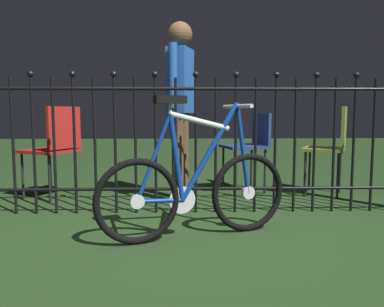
{
  "coord_description": "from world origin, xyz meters",
  "views": [
    {
      "loc": [
        -0.07,
        -2.45,
        0.83
      ],
      "look_at": [
        0.02,
        0.21,
        0.55
      ],
      "focal_mm": 35.88,
      "sensor_mm": 36.0,
      "label": 1
    }
  ],
  "objects_px": {
    "bicycle": "(195,189)",
    "person_visitor": "(180,95)",
    "chair_red": "(55,143)",
    "chair_navy": "(251,142)",
    "chair_olive": "(332,142)"
  },
  "relations": [
    {
      "from": "chair_red",
      "to": "chair_olive",
      "type": "height_order",
      "value": "chair_olive"
    },
    {
      "from": "chair_navy",
      "to": "chair_red",
      "type": "relative_size",
      "value": 0.93
    },
    {
      "from": "bicycle",
      "to": "person_visitor",
      "type": "bearing_deg",
      "value": 95.14
    },
    {
      "from": "person_visitor",
      "to": "chair_red",
      "type": "bearing_deg",
      "value": 171.95
    },
    {
      "from": "bicycle",
      "to": "chair_red",
      "type": "relative_size",
      "value": 1.44
    },
    {
      "from": "bicycle",
      "to": "chair_navy",
      "type": "distance_m",
      "value": 1.65
    },
    {
      "from": "chair_red",
      "to": "chair_olive",
      "type": "relative_size",
      "value": 1.0
    },
    {
      "from": "chair_red",
      "to": "bicycle",
      "type": "bearing_deg",
      "value": -43.68
    },
    {
      "from": "chair_navy",
      "to": "person_visitor",
      "type": "relative_size",
      "value": 0.5
    },
    {
      "from": "chair_navy",
      "to": "chair_olive",
      "type": "relative_size",
      "value": 0.93
    },
    {
      "from": "bicycle",
      "to": "chair_olive",
      "type": "xyz_separation_m",
      "value": [
        1.43,
        1.28,
        0.21
      ]
    },
    {
      "from": "chair_red",
      "to": "person_visitor",
      "type": "xyz_separation_m",
      "value": [
        1.22,
        -0.17,
        0.45
      ]
    },
    {
      "from": "chair_navy",
      "to": "chair_olive",
      "type": "distance_m",
      "value": 0.82
    },
    {
      "from": "chair_olive",
      "to": "bicycle",
      "type": "bearing_deg",
      "value": -138.11
    },
    {
      "from": "chair_red",
      "to": "chair_olive",
      "type": "distance_m",
      "value": 2.74
    }
  ]
}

